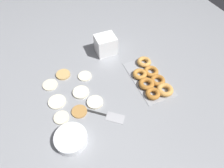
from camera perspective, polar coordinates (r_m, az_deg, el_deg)
name	(u,v)px	position (r m, az deg, el deg)	size (l,w,h in m)	color
ground_plane	(91,91)	(1.31, -5.93, -2.13)	(3.00, 3.00, 0.00)	gray
pancake_0	(81,92)	(1.31, -8.88, -2.35)	(0.11, 0.11, 0.01)	silver
pancake_1	(63,74)	(1.43, -13.80, 2.67)	(0.10, 0.10, 0.01)	tan
pancake_2	(61,118)	(1.23, -14.25, -9.29)	(0.09, 0.09, 0.01)	beige
pancake_3	(50,85)	(1.40, -17.28, -0.23)	(0.10, 0.10, 0.01)	beige
pancake_4	(95,102)	(1.25, -4.89, -5.20)	(0.10, 0.10, 0.01)	silver
pancake_5	(79,111)	(1.23, -9.32, -7.73)	(0.09, 0.09, 0.01)	#B27F42
pancake_6	(84,76)	(1.40, -7.94, 2.21)	(0.09, 0.09, 0.01)	silver
pancake_7	(57,102)	(1.30, -15.42, -4.95)	(0.11, 0.11, 0.01)	silver
donut_tray	(151,79)	(1.38, 10.99, 1.42)	(0.40, 0.21, 0.04)	#93969B
batter_bowl	(71,139)	(1.13, -11.63, -15.06)	(0.18, 0.18, 0.05)	white
container_stack	(106,45)	(1.53, -1.84, 11.14)	(0.13, 0.15, 0.14)	white
spatula	(111,116)	(1.20, -0.34, -9.25)	(0.18, 0.21, 0.01)	black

